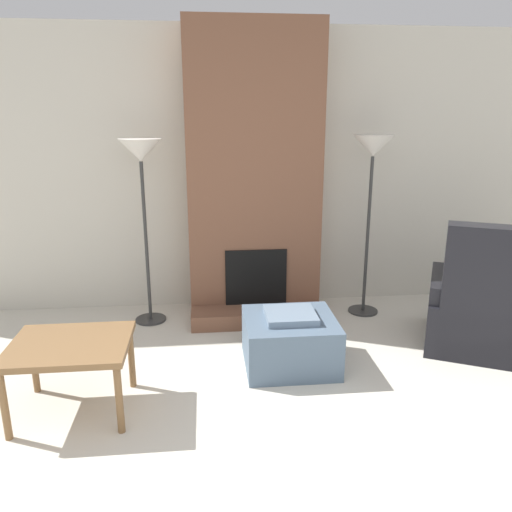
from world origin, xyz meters
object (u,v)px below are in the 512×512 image
Objects in this scene: armchair at (481,313)px; side_table at (70,351)px; floor_lamp_left at (141,164)px; floor_lamp_right at (372,159)px; ottoman at (290,340)px.

side_table is at bearing 37.13° from armchair.
floor_lamp_left is 2.01m from floor_lamp_right.
floor_lamp_right is at bearing 47.39° from ottoman.
side_table is 0.44× the size of floor_lamp_left.
side_table is 1.77m from floor_lamp_left.
ottoman is 0.41× the size of floor_lamp_left.
armchair is at bearing 3.99° from ottoman.
armchair is at bearing -50.94° from floor_lamp_right.
floor_lamp_left is (-1.13, 0.95, 1.23)m from ottoman.
ottoman is at bearing -132.61° from floor_lamp_right.
floor_lamp_right is (2.34, 1.42, 1.03)m from side_table.
floor_lamp_left is at bearing 139.88° from ottoman.
side_table is at bearing -162.44° from ottoman.
ottoman is 1.80m from floor_lamp_right.
floor_lamp_left is at bearing 9.01° from armchair.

